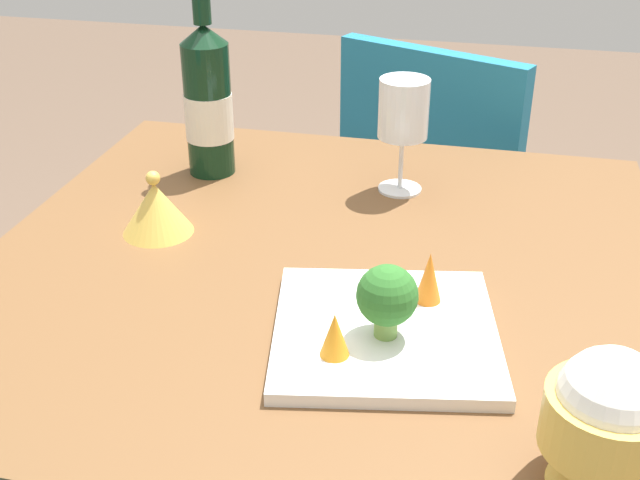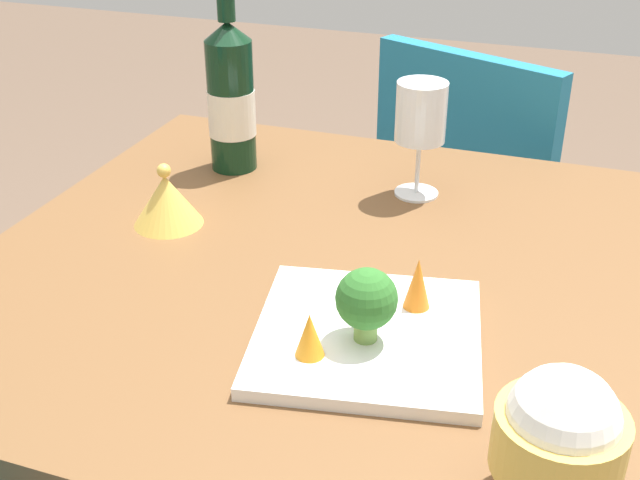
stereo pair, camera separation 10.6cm
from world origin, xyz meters
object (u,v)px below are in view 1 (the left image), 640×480
object	(u,v)px
wine_bottle	(208,100)
broccoli_floret	(387,297)
carrot_garnish_left	(429,277)
chair_by_wall	(441,189)
rice_bowl_lid	(156,208)
wine_glass	(404,112)
rice_bowl	(607,420)
carrot_garnish_right	(335,335)
serving_plate	(385,332)

from	to	relation	value
wine_bottle	broccoli_floret	bearing A→B (deg)	39.97
carrot_garnish_left	broccoli_floret	bearing A→B (deg)	-24.56
wine_bottle	carrot_garnish_left	world-z (taller)	wine_bottle
chair_by_wall	rice_bowl_lid	xyz separation A→B (m)	(0.67, -0.35, 0.24)
wine_glass	rice_bowl_lid	bearing A→B (deg)	-55.30
wine_bottle	rice_bowl	distance (m)	0.82
wine_glass	broccoli_floret	world-z (taller)	wine_glass
chair_by_wall	wine_bottle	bearing A→B (deg)	-104.70
rice_bowl	broccoli_floret	xyz separation A→B (m)	(-0.16, -0.21, -0.01)
chair_by_wall	broccoli_floret	size ratio (longest dim) A/B	9.91
wine_glass	rice_bowl	xyz separation A→B (m)	(0.58, 0.26, -0.05)
wine_glass	rice_bowl_lid	xyz separation A→B (m)	(0.22, -0.31, -0.09)
wine_glass	rice_bowl	bearing A→B (deg)	23.68
wine_bottle	wine_glass	bearing A→B (deg)	89.33
rice_bowl_lid	broccoli_floret	distance (m)	0.41
rice_bowl_lid	broccoli_floret	bearing A→B (deg)	60.51
carrot_garnish_left	wine_glass	bearing A→B (deg)	-166.66
wine_glass	carrot_garnish_right	world-z (taller)	wine_glass
broccoli_floret	serving_plate	bearing A→B (deg)	-171.67
wine_glass	broccoli_floret	xyz separation A→B (m)	(0.42, 0.04, -0.06)
rice_bowl	carrot_garnish_left	bearing A→B (deg)	-144.47
serving_plate	carrot_garnish_right	size ratio (longest dim) A/B	5.65
chair_by_wall	broccoli_floret	world-z (taller)	chair_by_wall
chair_by_wall	wine_glass	distance (m)	0.56
rice_bowl	carrot_garnish_left	xyz separation A→B (m)	(-0.25, -0.18, -0.03)
broccoli_floret	carrot_garnish_right	xyz separation A→B (m)	(0.05, -0.05, -0.02)
chair_by_wall	carrot_garnish_left	size ratio (longest dim) A/B	13.39
wine_bottle	serving_plate	distance (m)	0.55
wine_bottle	serving_plate	world-z (taller)	wine_bottle
serving_plate	carrot_garnish_left	xyz separation A→B (m)	(-0.07, 0.04, 0.04)
rice_bowl	serving_plate	size ratio (longest dim) A/B	0.49
wine_glass	carrot_garnish_left	world-z (taller)	wine_glass
rice_bowl	carrot_garnish_right	world-z (taller)	rice_bowl
rice_bowl	carrot_garnish_right	xyz separation A→B (m)	(-0.12, -0.26, -0.03)
chair_by_wall	rice_bowl	distance (m)	1.09
chair_by_wall	rice_bowl_lid	bearing A→B (deg)	-94.52
wine_glass	broccoli_floret	bearing A→B (deg)	5.77
carrot_garnish_left	carrot_garnish_right	size ratio (longest dim) A/B	1.23
wine_glass	serving_plate	bearing A→B (deg)	5.66
broccoli_floret	carrot_garnish_left	world-z (taller)	broccoli_floret
broccoli_floret	carrot_garnish_left	distance (m)	0.09
rice_bowl_lid	carrot_garnish_right	xyz separation A→B (m)	(0.25, 0.31, 0.00)
wine_bottle	serving_plate	xyz separation A→B (m)	(0.40, 0.35, -0.11)
chair_by_wall	serving_plate	distance (m)	0.88
wine_bottle	rice_bowl	bearing A→B (deg)	44.05
chair_by_wall	rice_bowl_lid	size ratio (longest dim) A/B	8.50
rice_bowl	carrot_garnish_left	world-z (taller)	rice_bowl
serving_plate	carrot_garnish_left	world-z (taller)	carrot_garnish_left
wine_glass	rice_bowl_lid	world-z (taller)	wine_glass
rice_bowl	rice_bowl_lid	xyz separation A→B (m)	(-0.37, -0.57, -0.04)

